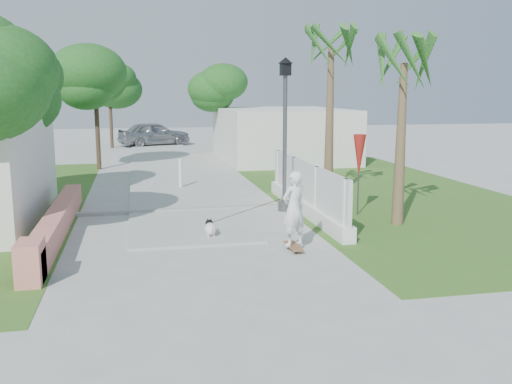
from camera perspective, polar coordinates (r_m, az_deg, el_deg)
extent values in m
plane|color=#B7B7B2|center=(11.13, -4.53, -8.28)|extent=(90.00, 90.00, 0.00)
cube|color=#B7B7B2|center=(30.71, -9.36, 3.47)|extent=(3.20, 36.00, 0.06)
cube|color=#999993|center=(16.89, -7.16, -1.78)|extent=(6.50, 0.25, 0.10)
cube|color=#3B6B21|center=(20.56, 12.16, 0.07)|extent=(8.00, 20.00, 0.01)
cube|color=tan|center=(14.96, -19.23, -2.84)|extent=(0.45, 8.00, 0.60)
cube|color=tan|center=(11.30, -21.65, -6.58)|extent=(0.45, 0.80, 0.80)
cube|color=white|center=(16.52, 4.96, -1.48)|extent=(0.35, 7.00, 0.40)
cube|color=white|center=(16.38, 5.00, 1.09)|extent=(0.10, 7.00, 1.10)
cube|color=white|center=(13.44, 8.94, -1.85)|extent=(0.14, 0.14, 1.50)
cube|color=white|center=(15.48, 6.06, -0.21)|extent=(0.14, 0.14, 1.50)
cube|color=white|center=(17.55, 3.86, 1.05)|extent=(0.14, 0.14, 1.50)
cube|color=white|center=(19.46, 2.27, 1.95)|extent=(0.14, 0.14, 1.50)
cube|color=silver|center=(29.49, 2.53, 5.80)|extent=(6.00, 8.00, 2.60)
cylinder|color=#59595E|center=(16.86, 2.84, -1.39)|extent=(0.36, 0.36, 0.30)
cylinder|color=#59595E|center=(16.60, 2.90, 4.89)|extent=(0.12, 0.12, 4.00)
cube|color=black|center=(16.54, 2.96, 12.15)|extent=(0.28, 0.28, 0.35)
cone|color=black|center=(16.55, 2.97, 13.02)|extent=(0.44, 0.44, 0.18)
cylinder|color=white|center=(20.75, -7.57, 1.69)|extent=(0.12, 0.12, 1.00)
sphere|color=white|center=(20.69, -7.60, 3.11)|extent=(0.14, 0.14, 0.14)
cylinder|color=#59595E|center=(16.37, 10.21, 1.14)|extent=(0.04, 0.04, 2.00)
cone|color=#A52317|center=(16.28, 10.28, 3.57)|extent=(0.36, 0.36, 1.20)
ellipsoid|color=#1E5117|center=(19.20, -24.21, 9.51)|extent=(2.72, 2.72, 2.05)
cylinder|color=#4C3826|center=(26.58, -15.59, 6.32)|extent=(0.20, 0.20, 3.85)
ellipsoid|color=#1E5117|center=(26.53, -15.76, 9.88)|extent=(3.40, 3.40, 2.55)
ellipsoid|color=#1E5117|center=(26.33, -15.38, 10.66)|extent=(2.89, 2.89, 2.18)
ellipsoid|color=#1E5117|center=(26.76, -16.24, 11.35)|extent=(2.55, 2.55, 1.90)
cylinder|color=#4C3826|center=(30.86, -3.47, 6.82)|extent=(0.20, 0.20, 3.50)
ellipsoid|color=#1E5117|center=(30.81, -3.50, 9.61)|extent=(3.00, 3.00, 2.25)
ellipsoid|color=#1E5117|center=(30.65, -3.08, 10.26)|extent=(2.55, 2.55, 1.92)
ellipsoid|color=#1E5117|center=(30.99, -3.94, 10.90)|extent=(2.25, 2.25, 1.68)
cylinder|color=#4C3826|center=(36.54, -14.31, 7.31)|extent=(0.20, 0.20, 3.85)
ellipsoid|color=#1E5117|center=(36.51, -14.43, 9.90)|extent=(3.20, 3.20, 2.40)
ellipsoid|color=#1E5117|center=(36.31, -14.15, 10.46)|extent=(2.72, 2.72, 2.05)
ellipsoid|color=#1E5117|center=(36.73, -14.78, 10.97)|extent=(2.40, 2.40, 1.79)
cone|color=brown|center=(18.02, 7.36, 6.50)|extent=(0.32, 0.32, 4.80)
cone|color=brown|center=(15.30, 14.25, 4.53)|extent=(0.32, 0.32, 4.20)
cube|color=brown|center=(12.77, 3.76, -5.40)|extent=(0.59, 0.90, 0.02)
imported|color=white|center=(12.57, 3.80, -1.66)|extent=(0.72, 0.62, 1.68)
cylinder|color=gray|center=(12.48, 3.80, -6.07)|extent=(0.03, 0.06, 0.06)
cylinder|color=gray|center=(12.52, 4.49, -6.02)|extent=(0.03, 0.06, 0.06)
cylinder|color=gray|center=(13.06, 3.05, -5.32)|extent=(0.03, 0.06, 0.06)
cylinder|color=gray|center=(13.10, 3.72, -5.28)|extent=(0.03, 0.06, 0.06)
ellipsoid|color=white|center=(13.78, -4.58, -3.71)|extent=(0.28, 0.47, 0.30)
sphere|color=black|center=(13.97, -4.71, -3.13)|extent=(0.19, 0.19, 0.19)
sphere|color=white|center=(14.06, -4.75, -3.14)|extent=(0.09, 0.09, 0.09)
cone|color=black|center=(13.95, -4.90, -2.78)|extent=(0.06, 0.06, 0.07)
cone|color=black|center=(13.96, -4.53, -2.77)|extent=(0.06, 0.06, 0.07)
cylinder|color=white|center=(13.91, -4.91, -4.24)|extent=(0.04, 0.04, 0.13)
cylinder|color=white|center=(13.93, -4.36, -4.21)|extent=(0.04, 0.04, 0.13)
cylinder|color=white|center=(13.70, -4.79, -4.47)|extent=(0.04, 0.04, 0.13)
cylinder|color=white|center=(13.72, -4.23, -4.44)|extent=(0.04, 0.04, 0.13)
cylinder|color=white|center=(13.54, -4.46, -3.61)|extent=(0.03, 0.11, 0.11)
imported|color=#B3B7BB|center=(37.47, -10.14, 5.76)|extent=(4.87, 3.04, 1.55)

